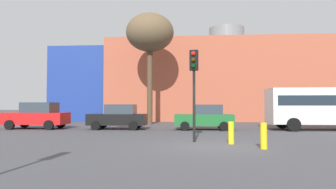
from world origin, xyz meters
The scene contains 10 objects.
ground_plane centered at (0.00, 0.00, 0.00)m, with size 200.00×200.00×0.00m, color #47474C.
building_backdrop centered at (3.41, 22.92, 4.23)m, with size 38.27×10.43×10.56m.
parked_car_0 centered at (-11.37, 8.06, 0.90)m, with size 4.19×2.06×1.82m.
parked_car_1 centered at (-5.67, 8.06, 0.83)m, with size 3.87×1.90×1.68m.
parked_car_2 centered at (0.13, 8.06, 0.83)m, with size 3.84×1.89×1.66m.
white_bus centered at (7.76, 8.33, 1.62)m, with size 6.80×2.62×2.72m.
traffic_light_island centered at (-0.67, 1.23, 2.97)m, with size 0.40×0.39×4.04m.
bare_tree_0 centered at (-4.30, 13.74, 7.84)m, with size 4.15×4.15×9.62m.
bollard_yellow_0 centered at (1.86, -0.69, 0.48)m, with size 0.24×0.24×0.97m, color yellow.
bollard_yellow_1 centered at (0.86, 0.69, 0.46)m, with size 0.24×0.24×0.93m, color yellow.
Camera 1 is at (-0.84, -12.00, 1.59)m, focal length 32.15 mm.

